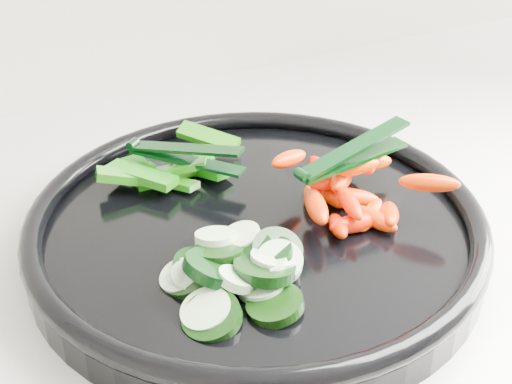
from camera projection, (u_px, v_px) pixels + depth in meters
name	position (u px, v px, depth m)	size (l,w,h in m)	color
veggie_tray	(256.00, 228.00, 0.58)	(0.44, 0.44, 0.04)	black
cucumber_pile	(231.00, 270.00, 0.51)	(0.12, 0.12, 0.04)	black
carrot_pile	(349.00, 189.00, 0.59)	(0.13, 0.14, 0.05)	#F96200
pepper_pile	(168.00, 168.00, 0.64)	(0.15, 0.10, 0.04)	#28730A
tong_carrot	(351.00, 155.00, 0.58)	(0.11, 0.03, 0.02)	black
tong_pepper	(182.00, 154.00, 0.63)	(0.08, 0.10, 0.02)	black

